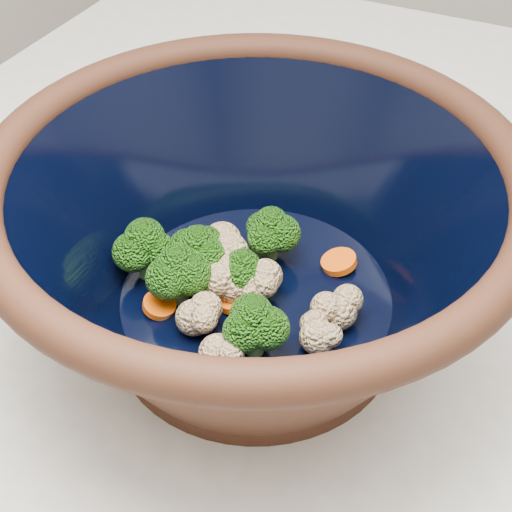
% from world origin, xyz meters
% --- Properties ---
extents(mixing_bowl, '(0.43, 0.43, 0.17)m').
position_xyz_m(mixing_bowl, '(-0.11, -0.06, 0.99)').
color(mixing_bowl, black).
rests_on(mixing_bowl, counter).
extents(vegetable_pile, '(0.19, 0.16, 0.06)m').
position_xyz_m(vegetable_pile, '(-0.13, -0.07, 0.96)').
color(vegetable_pile, '#608442').
rests_on(vegetable_pile, mixing_bowl).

